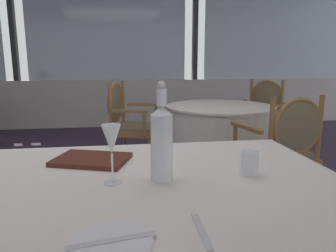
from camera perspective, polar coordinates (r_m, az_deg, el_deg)
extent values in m
plane|color=#47384C|center=(2.28, -13.36, -19.38)|extent=(13.48, 13.48, 0.00)
cube|color=silver|center=(5.89, -10.41, 4.05)|extent=(10.04, 0.12, 0.85)
cube|color=silver|center=(5.90, -10.88, 16.95)|extent=(2.77, 0.02, 1.80)
cube|color=#333338|center=(6.14, -26.30, 15.79)|extent=(0.08, 0.14, 1.80)
cube|color=silver|center=(6.58, 18.89, 15.95)|extent=(2.77, 0.02, 1.80)
cube|color=#333338|center=(6.03, 4.93, 16.98)|extent=(0.08, 0.14, 1.80)
cube|color=white|center=(1.12, -3.61, -10.82)|extent=(1.45, 1.10, 0.02)
cylinder|color=white|center=(0.79, -10.06, -20.07)|extent=(0.19, 0.19, 0.01)
cube|color=silver|center=(0.78, -10.07, -19.74)|extent=(0.21, 0.05, 0.00)
cube|color=silver|center=(0.83, 6.10, -18.29)|extent=(0.02, 0.17, 0.00)
cylinder|color=white|center=(1.11, -1.16, -3.97)|extent=(0.08, 0.08, 0.24)
cone|color=white|center=(1.09, -1.19, 2.86)|extent=(0.08, 0.08, 0.03)
cylinder|color=white|center=(1.08, -1.20, 5.22)|extent=(0.04, 0.04, 0.06)
sphere|color=silver|center=(1.08, -1.21, 7.44)|extent=(0.03, 0.03, 0.03)
cylinder|color=white|center=(1.14, -9.93, -10.03)|extent=(0.06, 0.06, 0.00)
cylinder|color=white|center=(1.12, -10.03, -7.49)|extent=(0.01, 0.01, 0.10)
cone|color=white|center=(1.09, -10.21, -2.39)|extent=(0.07, 0.07, 0.10)
cylinder|color=white|center=(1.23, 14.48, -6.54)|extent=(0.07, 0.07, 0.09)
cube|color=#512319|center=(1.39, -13.65, -5.91)|extent=(0.35, 0.29, 0.02)
cylinder|color=white|center=(3.17, 9.39, 3.50)|extent=(1.07, 1.07, 0.02)
cylinder|color=white|center=(3.24, 9.18, -2.97)|extent=(1.04, 1.04, 0.72)
cube|color=olive|center=(3.36, -5.85, -0.84)|extent=(0.59, 0.59, 0.05)
cube|color=#75664C|center=(3.35, -5.86, -0.12)|extent=(0.54, 0.54, 0.04)
cylinder|color=olive|center=(3.55, -1.74, -4.02)|extent=(0.04, 0.04, 0.42)
cylinder|color=olive|center=(3.18, -3.33, -5.89)|extent=(0.04, 0.04, 0.42)
cylinder|color=olive|center=(3.66, -7.88, -3.67)|extent=(0.04, 0.04, 0.42)
cylinder|color=olive|center=(3.30, -10.11, -5.42)|extent=(0.04, 0.04, 0.42)
cylinder|color=olive|center=(3.56, -8.10, 4.22)|extent=(0.04, 0.04, 0.49)
cylinder|color=olive|center=(3.19, -10.43, 3.32)|extent=(0.04, 0.04, 0.49)
ellipsoid|color=#75664C|center=(3.38, -9.45, 4.21)|extent=(0.18, 0.39, 0.41)
torus|color=olive|center=(3.38, -9.45, 4.21)|extent=(0.17, 0.41, 0.42)
cube|color=olive|center=(3.55, -4.46, 3.85)|extent=(0.36, 0.16, 0.03)
cylinder|color=olive|center=(3.53, -2.22, 2.03)|extent=(0.03, 0.03, 0.22)
cube|color=olive|center=(3.07, -6.92, 2.65)|extent=(0.36, 0.16, 0.03)
cylinder|color=olive|center=(3.05, -4.35, 0.54)|extent=(0.03, 0.03, 0.22)
cube|color=olive|center=(2.51, 18.73, -5.43)|extent=(0.54, 0.54, 0.05)
cube|color=#75664C|center=(2.50, 18.79, -4.49)|extent=(0.49, 0.49, 0.04)
cylinder|color=olive|center=(2.63, 12.20, -9.79)|extent=(0.04, 0.04, 0.43)
cylinder|color=olive|center=(2.85, 19.17, -8.51)|extent=(0.04, 0.04, 0.43)
cylinder|color=olive|center=(2.33, 17.41, -12.96)|extent=(0.04, 0.04, 0.43)
cylinder|color=olive|center=(2.57, 24.75, -11.12)|extent=(0.04, 0.04, 0.43)
cylinder|color=olive|center=(2.18, 18.17, -1.00)|extent=(0.04, 0.04, 0.46)
cylinder|color=olive|center=(2.44, 25.70, -0.29)|extent=(0.04, 0.04, 0.46)
ellipsoid|color=#75664C|center=(2.29, 22.44, -0.13)|extent=(0.39, 0.12, 0.39)
torus|color=olive|center=(2.29, 22.44, -0.13)|extent=(0.40, 0.11, 0.40)
cube|color=olive|center=(2.33, 13.92, -0.24)|extent=(0.10, 0.37, 0.03)
cylinder|color=olive|center=(2.47, 12.03, -2.12)|extent=(0.03, 0.03, 0.22)
cube|color=olive|center=(2.63, 23.12, 0.49)|extent=(0.10, 0.37, 0.03)
cylinder|color=olive|center=(2.75, 20.99, -1.24)|extent=(0.03, 0.03, 0.22)
cube|color=olive|center=(3.98, 15.88, 0.45)|extent=(0.65, 0.65, 0.05)
cube|color=#75664C|center=(3.97, 15.92, 1.06)|extent=(0.60, 0.60, 0.04)
cylinder|color=olive|center=(3.77, 17.14, -3.75)|extent=(0.04, 0.04, 0.40)
cylinder|color=olive|center=(3.94, 11.83, -2.84)|extent=(0.04, 0.04, 0.40)
cylinder|color=olive|center=(4.13, 19.41, -2.60)|extent=(0.04, 0.04, 0.40)
cylinder|color=olive|center=(4.29, 14.45, -1.82)|extent=(0.04, 0.04, 0.40)
cylinder|color=olive|center=(4.05, 19.87, 4.31)|extent=(0.04, 0.04, 0.50)
cylinder|color=olive|center=(4.21, 14.78, 4.84)|extent=(0.04, 0.04, 0.50)
ellipsoid|color=#75664C|center=(4.13, 17.38, 4.94)|extent=(0.29, 0.33, 0.42)
torus|color=olive|center=(4.13, 17.38, 4.94)|extent=(0.30, 0.35, 0.43)
cube|color=olive|center=(3.83, 19.34, 3.54)|extent=(0.30, 0.27, 0.03)
cylinder|color=olive|center=(3.72, 18.41, 1.66)|extent=(0.03, 0.03, 0.22)
cube|color=olive|center=(4.04, 12.74, 4.27)|extent=(0.30, 0.27, 0.03)
cylinder|color=olive|center=(3.93, 11.69, 2.51)|extent=(0.03, 0.03, 0.22)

